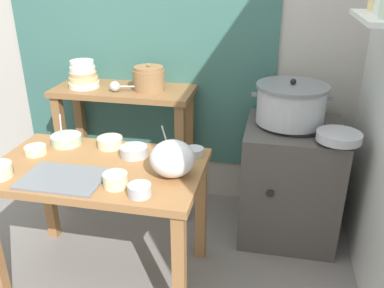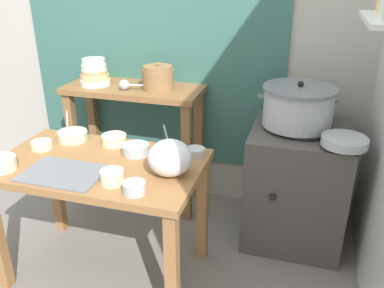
% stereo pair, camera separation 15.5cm
% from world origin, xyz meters
% --- Properties ---
extents(ground_plane, '(9.00, 9.00, 0.00)m').
position_xyz_m(ground_plane, '(0.00, 0.00, 0.00)').
color(ground_plane, gray).
extents(wall_back, '(4.40, 0.12, 2.60)m').
position_xyz_m(wall_back, '(0.08, 1.10, 1.30)').
color(wall_back, '#B2ADA3').
rests_on(wall_back, ground).
extents(prep_table, '(1.10, 0.66, 0.72)m').
position_xyz_m(prep_table, '(-0.08, 0.04, 0.61)').
color(prep_table, '#9E6B3D').
rests_on(prep_table, ground).
extents(back_shelf_table, '(0.96, 0.40, 0.90)m').
position_xyz_m(back_shelf_table, '(-0.22, 0.83, 0.68)').
color(back_shelf_table, olive).
rests_on(back_shelf_table, ground).
extents(stove_block, '(0.60, 0.61, 0.78)m').
position_xyz_m(stove_block, '(0.94, 0.70, 0.38)').
color(stove_block, '#4C4742').
rests_on(stove_block, ground).
extents(steamer_pot, '(0.48, 0.44, 0.28)m').
position_xyz_m(steamer_pot, '(0.90, 0.72, 0.90)').
color(steamer_pot, '#B7BABF').
rests_on(steamer_pot, stove_block).
extents(clay_pot, '(0.21, 0.21, 0.18)m').
position_xyz_m(clay_pot, '(-0.03, 0.83, 0.98)').
color(clay_pot, olive).
rests_on(clay_pot, back_shelf_table).
extents(bowl_stack_enamel, '(0.21, 0.21, 0.18)m').
position_xyz_m(bowl_stack_enamel, '(-0.49, 0.80, 0.98)').
color(bowl_stack_enamel, silver).
rests_on(bowl_stack_enamel, back_shelf_table).
extents(ladle, '(0.29, 0.09, 0.07)m').
position_xyz_m(ladle, '(-0.23, 0.75, 0.94)').
color(ladle, '#B7BABF').
rests_on(ladle, back_shelf_table).
extents(serving_tray, '(0.40, 0.28, 0.01)m').
position_xyz_m(serving_tray, '(-0.18, -0.13, 0.72)').
color(serving_tray, slate).
rests_on(serving_tray, prep_table).
extents(plastic_bag, '(0.22, 0.22, 0.18)m').
position_xyz_m(plastic_bag, '(0.33, 0.02, 0.81)').
color(plastic_bag, white).
rests_on(plastic_bag, prep_table).
extents(wide_pan, '(0.25, 0.25, 0.05)m').
position_xyz_m(wide_pan, '(1.17, 0.49, 0.80)').
color(wide_pan, '#B7BABF').
rests_on(wide_pan, stove_block).
extents(prep_bowl_0, '(0.11, 0.11, 0.05)m').
position_xyz_m(prep_bowl_0, '(0.23, -0.20, 0.75)').
color(prep_bowl_0, '#B7BABF').
rests_on(prep_bowl_0, prep_table).
extents(prep_bowl_1, '(0.17, 0.17, 0.18)m').
position_xyz_m(prep_bowl_1, '(-0.36, 0.26, 0.75)').
color(prep_bowl_1, '#B7D1AD').
rests_on(prep_bowl_1, prep_table).
extents(prep_bowl_2, '(0.12, 0.12, 0.05)m').
position_xyz_m(prep_bowl_2, '(-0.47, 0.10, 0.74)').
color(prep_bowl_2, beige).
rests_on(prep_bowl_2, prep_table).
extents(prep_bowl_3, '(0.10, 0.10, 0.16)m').
position_xyz_m(prep_bowl_3, '(0.25, 0.24, 0.75)').
color(prep_bowl_3, beige).
rests_on(prep_bowl_3, prep_table).
extents(prep_bowl_4, '(0.14, 0.14, 0.06)m').
position_xyz_m(prep_bowl_4, '(-0.10, 0.27, 0.75)').
color(prep_bowl_4, beige).
rests_on(prep_bowl_4, prep_table).
extents(prep_bowl_5, '(0.15, 0.15, 0.05)m').
position_xyz_m(prep_bowl_5, '(0.07, 0.19, 0.75)').
color(prep_bowl_5, '#B7BABF').
rests_on(prep_bowl_5, prep_table).
extents(prep_bowl_7, '(0.12, 0.12, 0.07)m').
position_xyz_m(prep_bowl_7, '(0.10, -0.15, 0.76)').
color(prep_bowl_7, beige).
rests_on(prep_bowl_7, prep_table).
extents(prep_bowl_8, '(0.10, 0.10, 0.04)m').
position_xyz_m(prep_bowl_8, '(0.39, 0.26, 0.74)').
color(prep_bowl_8, '#B7BABF').
rests_on(prep_bowl_8, prep_table).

